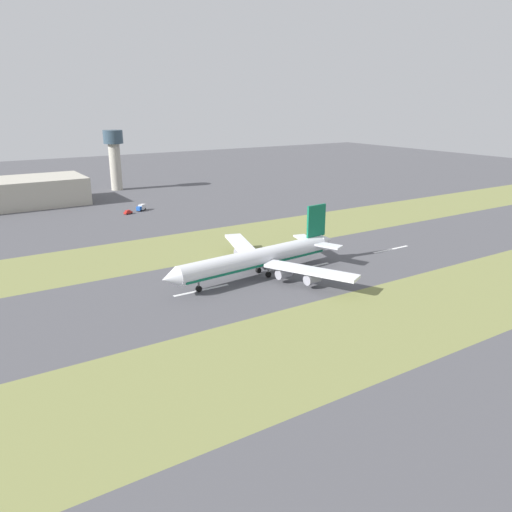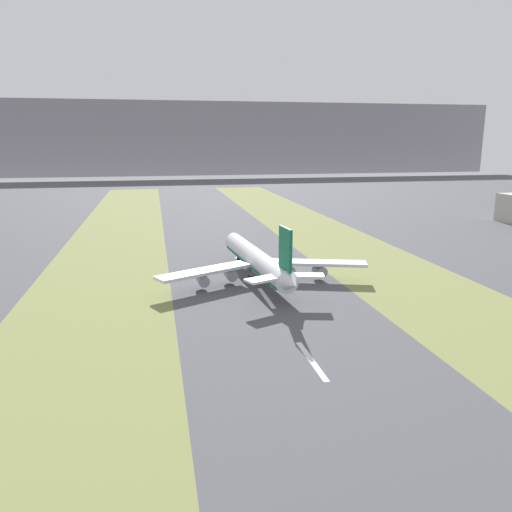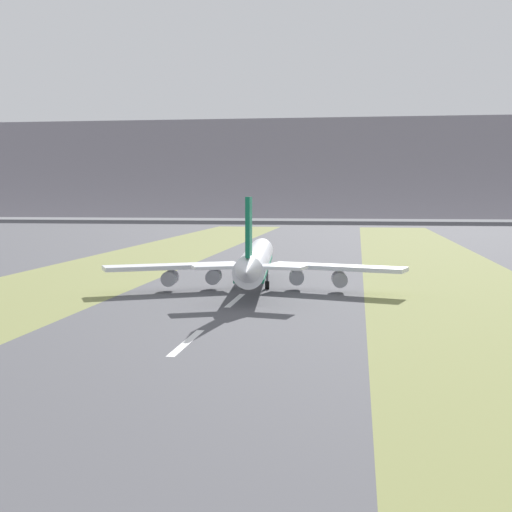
{
  "view_description": "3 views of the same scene",
  "coord_description": "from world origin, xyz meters",
  "views": [
    {
      "loc": [
        -125.52,
        84.71,
        53.61
      ],
      "look_at": [
        1.25,
        4.01,
        7.0
      ],
      "focal_mm": 35.0,
      "sensor_mm": 36.0,
      "label": 1
    },
    {
      "loc": [
        -28.42,
        -141.54,
        41.75
      ],
      "look_at": [
        1.25,
        4.01,
        7.0
      ],
      "focal_mm": 35.0,
      "sensor_mm": 36.0,
      "label": 2
    },
    {
      "loc": [
        23.45,
        -151.79,
        20.63
      ],
      "look_at": [
        1.25,
        4.01,
        7.0
      ],
      "focal_mm": 50.0,
      "sensor_mm": 36.0,
      "label": 3
    }
  ],
  "objects": [
    {
      "name": "grass_median_east",
      "position": [
        45.0,
        0.0,
        0.0
      ],
      "size": [
        40.0,
        600.0,
        0.01
      ],
      "primitive_type": "cube",
      "color": "olive",
      "rests_on": "ground"
    },
    {
      "name": "apron_car",
      "position": [
        114.08,
        7.83,
        1.0
      ],
      "size": [
        3.54,
        4.74,
        2.03
      ],
      "color": "#B2231E",
      "rests_on": "ground"
    },
    {
      "name": "control_tower",
      "position": [
        187.72,
        -10.06,
        22.78
      ],
      "size": [
        12.0,
        12.0,
        36.94
      ],
      "color": "#B2AD9E",
      "rests_on": "ground"
    },
    {
      "name": "grass_median_west",
      "position": [
        -45.0,
        0.0,
        0.0
      ],
      "size": [
        40.0,
        600.0,
        0.01
      ],
      "primitive_type": "cube",
      "color": "olive",
      "rests_on": "ground"
    },
    {
      "name": "service_truck",
      "position": [
        118.46,
        -0.67,
        1.67
      ],
      "size": [
        5.46,
        6.06,
        3.1
      ],
      "color": "#1E51B2",
      "rests_on": "ground"
    },
    {
      "name": "airplane_main_jet",
      "position": [
        1.42,
        2.11,
        6.02
      ],
      "size": [
        63.88,
        67.22,
        20.2
      ],
      "color": "silver",
      "rests_on": "ground"
    },
    {
      "name": "centreline_dash_mid",
      "position": [
        0.0,
        -15.99,
        0.01
      ],
      "size": [
        1.2,
        18.0,
        0.01
      ],
      "primitive_type": "cube",
      "color": "silver",
      "rests_on": "ground"
    },
    {
      "name": "terminal_building",
      "position": [
        165.22,
        53.02,
        7.26
      ],
      "size": [
        36.0,
        73.43,
        14.52
      ],
      "primitive_type": "cube",
      "color": "#B2AD9E",
      "rests_on": "ground"
    },
    {
      "name": "ground_plane",
      "position": [
        0.0,
        0.0,
        0.0
      ],
      "size": [
        800.0,
        800.0,
        0.0
      ],
      "primitive_type": "plane",
      "color": "#4C4C51"
    },
    {
      "name": "centreline_dash_near",
      "position": [
        0.0,
        -55.99,
        0.01
      ],
      "size": [
        1.2,
        18.0,
        0.01
      ],
      "primitive_type": "cube",
      "color": "silver",
      "rests_on": "ground"
    },
    {
      "name": "centreline_dash_far",
      "position": [
        0.0,
        24.01,
        0.01
      ],
      "size": [
        1.2,
        18.0,
        0.01
      ],
      "primitive_type": "cube",
      "color": "silver",
      "rests_on": "ground"
    }
  ]
}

